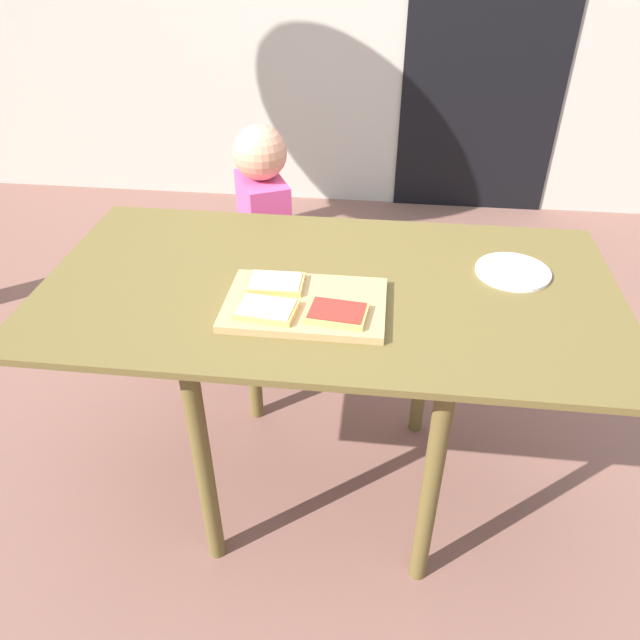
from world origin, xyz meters
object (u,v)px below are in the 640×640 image
dining_table (328,317)px  pizza_slice_near_left (266,309)px  pizza_slice_near_right (337,313)px  plate_white_right (513,272)px  cutting_board (305,304)px  child_left (265,239)px  pizza_slice_far_left (276,283)px

dining_table → pizza_slice_near_left: (-0.13, -0.18, 0.13)m
pizza_slice_near_right → plate_white_right: 0.52m
cutting_board → plate_white_right: bearing=23.5°
cutting_board → pizza_slice_near_left: bearing=-144.9°
dining_table → child_left: (-0.30, 0.60, -0.10)m
dining_table → pizza_slice_far_left: 0.19m
pizza_slice_near_left → pizza_slice_far_left: 0.12m
pizza_slice_far_left → child_left: size_ratio=0.14×
pizza_slice_near_left → cutting_board: bearing=35.1°
pizza_slice_near_left → pizza_slice_far_left: (0.00, 0.12, 0.00)m
cutting_board → child_left: size_ratio=0.39×
cutting_board → pizza_slice_near_left: 0.10m
plate_white_right → child_left: bearing=147.5°
cutting_board → child_left: child_left is taller
cutting_board → pizza_slice_near_right: 0.10m
pizza_slice_near_left → child_left: size_ratio=0.15×
dining_table → pizza_slice_near_right: bearing=-77.7°
pizza_slice_near_right → pizza_slice_far_left: size_ratio=1.06×
pizza_slice_far_left → child_left: child_left is taller
cutting_board → pizza_slice_far_left: bearing=144.1°
dining_table → child_left: size_ratio=1.50×
dining_table → pizza_slice_near_right: size_ratio=9.98×
pizza_slice_far_left → plate_white_right: (0.61, 0.17, -0.02)m
pizza_slice_near_right → pizza_slice_far_left: (-0.16, 0.11, 0.00)m
pizza_slice_near_left → child_left: (-0.17, 0.78, -0.23)m
dining_table → cutting_board: (-0.04, -0.12, 0.11)m
pizza_slice_near_left → child_left: 0.83m
dining_table → cutting_board: size_ratio=3.82×
pizza_slice_near_left → pizza_slice_near_right: bearing=1.5°
child_left → dining_table: bearing=-64.0°
plate_white_right → pizza_slice_near_right: bearing=-147.5°
pizza_slice_near_left → pizza_slice_far_left: same height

